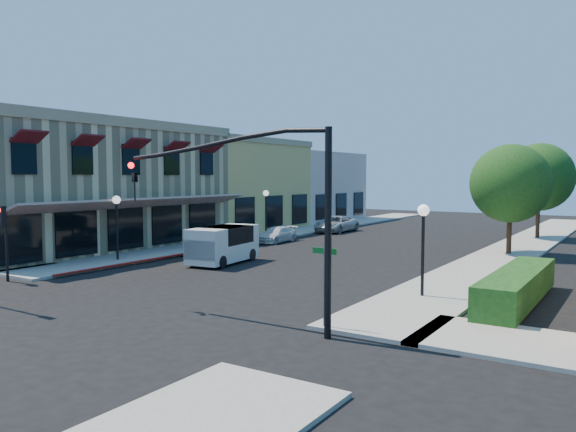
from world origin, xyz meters
The scene contains 22 objects.
ground centered at (0.00, 0.00, 0.00)m, with size 120.00×120.00×0.00m, color black.
sidewalk_left centered at (-8.75, 27.00, 0.06)m, with size 3.50×50.00×0.12m, color gray.
sidewalk_right centered at (8.75, 27.00, 0.06)m, with size 3.50×50.00×0.12m, color gray.
curb_red_strip centered at (-6.90, 8.00, 0.00)m, with size 0.25×10.00×0.06m, color maroon.
corner_brick_building centered at (-15.45, 11.00, 4.01)m, with size 11.77×18.20×8.10m.
yellow_stucco_building centered at (-15.50, 26.00, 3.80)m, with size 10.00×12.00×7.60m, color tan.
pink_stucco_building centered at (-15.50, 38.00, 3.50)m, with size 10.00×12.00×7.00m, color #C4A194.
hedge centered at (11.70, 9.00, 0.00)m, with size 1.40×8.00×1.10m, color #133E11.
street_tree_a centered at (8.80, 22.00, 4.19)m, with size 4.56×4.56×6.48m.
street_tree_b centered at (8.80, 32.00, 4.54)m, with size 4.94×4.94×7.02m.
signal_mast_arm centered at (5.86, 1.50, 4.09)m, with size 8.01×0.39×6.00m.
secondary_signal centered at (-8.00, 1.41, 2.32)m, with size 0.28×0.42×3.32m.
street_name_sign centered at (7.50, 2.20, 1.70)m, with size 0.80×0.06×2.50m.
lamppost_left_near centered at (-8.50, 8.00, 2.74)m, with size 0.44×0.44×3.57m.
lamppost_left_far centered at (-8.50, 22.00, 2.74)m, with size 0.44×0.44×3.57m.
lamppost_right_near centered at (8.50, 8.00, 2.74)m, with size 0.44×0.44×3.57m.
lamppost_right_far centered at (8.50, 24.00, 2.74)m, with size 0.44×0.44×3.57m.
white_van centered at (-3.30, 10.57, 1.12)m, with size 2.40×4.58×1.94m.
parked_car_a centered at (-4.80, 12.00, 0.65)m, with size 1.54×3.83×1.30m, color black.
parked_car_b centered at (-6.20, 13.41, 0.59)m, with size 1.24×3.56×1.17m, color #A9ABAE.
parked_car_c centered at (-6.20, 20.00, 0.54)m, with size 1.51×3.72×1.08m, color silver.
parked_car_d centered at (-6.09, 28.67, 0.66)m, with size 2.20×4.77×1.33m, color #BABCC0.
Camera 1 is at (15.55, -12.32, 4.63)m, focal length 35.00 mm.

